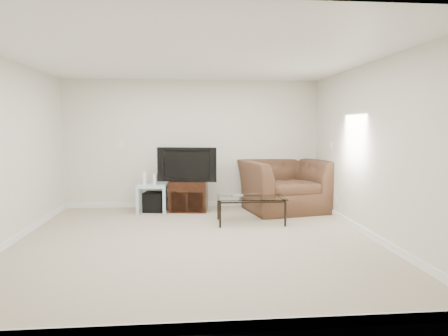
{
  "coord_description": "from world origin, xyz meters",
  "views": [
    {
      "loc": [
        -0.1,
        -5.42,
        1.59
      ],
      "look_at": [
        0.5,
        1.2,
        0.9
      ],
      "focal_mm": 32.0,
      "sensor_mm": 36.0,
      "label": 1
    }
  ],
  "objects": [
    {
      "name": "tv_stand",
      "position": [
        -0.1,
        2.05,
        0.29
      ],
      "size": [
        0.75,
        0.57,
        0.58
      ],
      "primitive_type": null,
      "rotation": [
        0.0,
        0.0,
        -0.13
      ],
      "color": "black",
      "rests_on": "floor"
    },
    {
      "name": "plate_right_outlet",
      "position": [
        2.49,
        1.3,
        0.3
      ],
      "size": [
        0.02,
        0.08,
        0.12
      ],
      "primitive_type": "cube",
      "color": "white",
      "rests_on": "wall_right"
    },
    {
      "name": "wall_left",
      "position": [
        -2.5,
        0.0,
        1.25
      ],
      "size": [
        0.02,
        5.0,
        2.5
      ],
      "primitive_type": "cube",
      "color": "silver",
      "rests_on": "ground"
    },
    {
      "name": "plate_right_switch",
      "position": [
        2.49,
        1.6,
        1.25
      ],
      "size": [
        0.02,
        0.09,
        0.13
      ],
      "primitive_type": "cube",
      "color": "white",
      "rests_on": "wall_right"
    },
    {
      "name": "recliner",
      "position": [
        1.71,
        1.94,
        0.64
      ],
      "size": [
        1.64,
        1.23,
        1.29
      ],
      "primitive_type": "imported",
      "rotation": [
        0.0,
        0.0,
        0.2
      ],
      "color": "#48371E",
      "rests_on": "floor"
    },
    {
      "name": "plate_back",
      "position": [
        -1.4,
        2.49,
        1.25
      ],
      "size": [
        0.12,
        0.02,
        0.12
      ],
      "primitive_type": "cube",
      "color": "white",
      "rests_on": "wall_back"
    },
    {
      "name": "game_case",
      "position": [
        -0.71,
        2.03,
        0.62
      ],
      "size": [
        0.08,
        0.16,
        0.2
      ],
      "primitive_type": "cube",
      "rotation": [
        0.0,
        0.0,
        -0.19
      ],
      "color": "silver",
      "rests_on": "side_table"
    },
    {
      "name": "remote",
      "position": [
        0.72,
        1.11,
        0.45
      ],
      "size": [
        0.18,
        0.1,
        0.02
      ],
      "primitive_type": "cube",
      "rotation": [
        0.0,
        0.0,
        0.32
      ],
      "color": "#B2B2B7",
      "rests_on": "coffee_table"
    },
    {
      "name": "subwoofer",
      "position": [
        -0.74,
        2.07,
        0.18
      ],
      "size": [
        0.43,
        0.43,
        0.37
      ],
      "primitive_type": "cube",
      "rotation": [
        0.0,
        0.0,
        -0.19
      ],
      "color": "black",
      "rests_on": "floor"
    },
    {
      "name": "coffee_table",
      "position": [
        0.92,
        1.0,
        0.22
      ],
      "size": [
        1.13,
        0.66,
        0.44
      ],
      "primitive_type": null,
      "rotation": [
        0.0,
        0.0,
        -0.02
      ],
      "color": "black",
      "rests_on": "floor"
    },
    {
      "name": "wall_right",
      "position": [
        2.5,
        0.0,
        1.25
      ],
      "size": [
        0.02,
        5.0,
        2.5
      ],
      "primitive_type": "cube",
      "color": "silver",
      "rests_on": "ground"
    },
    {
      "name": "dvd_player",
      "position": [
        -0.1,
        2.01,
        0.48
      ],
      "size": [
        0.43,
        0.33,
        0.06
      ],
      "primitive_type": "cube",
      "rotation": [
        0.0,
        0.0,
        -0.13
      ],
      "color": "black",
      "rests_on": "tv_stand"
    },
    {
      "name": "wall_back",
      "position": [
        0.0,
        2.5,
        1.25
      ],
      "size": [
        5.0,
        0.02,
        2.5
      ],
      "primitive_type": "cube",
      "color": "silver",
      "rests_on": "ground"
    },
    {
      "name": "television",
      "position": [
        -0.1,
        2.02,
        0.9
      ],
      "size": [
        1.05,
        0.4,
        0.64
      ],
      "primitive_type": "imported",
      "rotation": [
        0.0,
        0.0,
        -0.2
      ],
      "color": "black",
      "rests_on": "tv_stand"
    },
    {
      "name": "game_console",
      "position": [
        -0.9,
        2.03,
        0.63
      ],
      "size": [
        0.05,
        0.17,
        0.24
      ],
      "primitive_type": "cube",
      "rotation": [
        0.0,
        0.0,
        0.01
      ],
      "color": "white",
      "rests_on": "side_table"
    },
    {
      "name": "ceiling",
      "position": [
        0.0,
        0.0,
        2.5
      ],
      "size": [
        5.0,
        5.0,
        0.0
      ],
      "primitive_type": "plane",
      "color": "white",
      "rests_on": "ground"
    },
    {
      "name": "floor",
      "position": [
        0.0,
        0.0,
        0.0
      ],
      "size": [
        5.0,
        5.0,
        0.0
      ],
      "primitive_type": "plane",
      "color": "tan",
      "rests_on": "ground"
    },
    {
      "name": "side_table",
      "position": [
        -0.77,
        2.05,
        0.26
      ],
      "size": [
        0.56,
        0.56,
        0.52
      ],
      "primitive_type": null,
      "rotation": [
        0.0,
        0.0,
        -0.03
      ],
      "color": "silver",
      "rests_on": "floor"
    }
  ]
}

